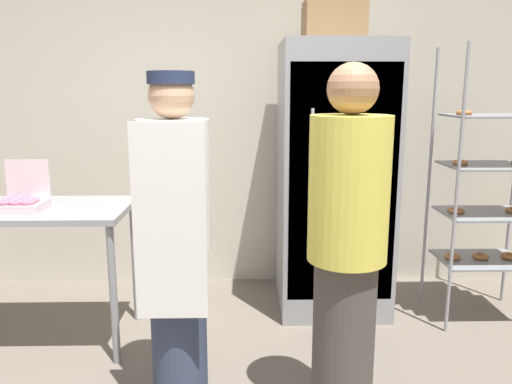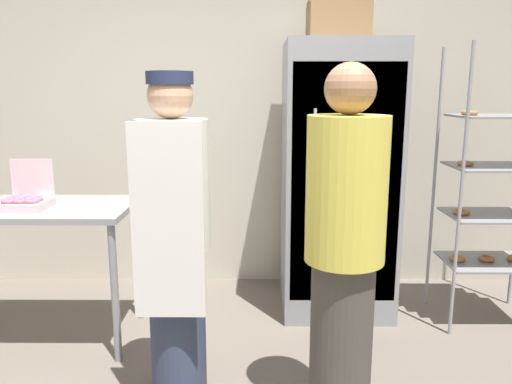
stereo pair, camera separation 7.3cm
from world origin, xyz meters
TOP-DOWN VIEW (x-y plane):
  - back_wall at (0.00, 2.20)m, footprint 6.40×0.12m
  - refrigerator at (0.67, 1.64)m, footprint 0.75×0.76m
  - baking_rack at (1.66, 1.43)m, footprint 0.63×0.50m
  - prep_counter at (-1.24, 1.13)m, footprint 1.16×0.64m
  - donut_box at (-1.26, 1.06)m, footprint 0.26×0.24m
  - cardboard_storage_box at (0.65, 1.73)m, footprint 0.41×0.36m
  - person_baker at (-0.29, 0.54)m, footprint 0.35×0.36m
  - person_customer at (0.50, 0.31)m, footprint 0.35×0.35m

SIDE VIEW (x-z plane):
  - prep_counter at x=-1.24m, z-range 0.33..1.20m
  - person_customer at x=0.50m, z-range 0.02..1.69m
  - person_baker at x=-0.29m, z-range 0.03..1.67m
  - baking_rack at x=1.66m, z-range -0.03..1.81m
  - donut_box at x=-1.26m, z-range 0.77..1.05m
  - refrigerator at x=0.67m, z-range 0.00..1.87m
  - back_wall at x=0.00m, z-range 0.00..2.95m
  - cardboard_storage_box at x=0.65m, z-range 1.87..2.13m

